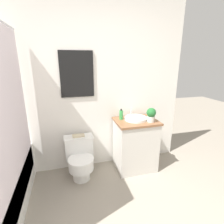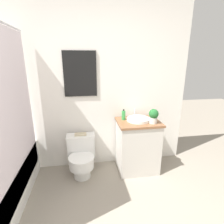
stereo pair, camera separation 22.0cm
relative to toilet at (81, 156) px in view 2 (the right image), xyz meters
The scene contains 7 objects.
wall_back 1.00m from the toilet, 96.91° to the left, with size 3.36×0.07×2.50m.
toilet is the anchor object (origin of this frame).
vanity 0.84m from the toilet, ahead, with size 0.61×0.49×0.78m.
sink 0.98m from the toilet, ahead, with size 0.33×0.36×0.13m.
soap_bottle 0.85m from the toilet, ahead, with size 0.05×0.05×0.16m.
potted_plant 1.18m from the toilet, ahead, with size 0.13×0.13×0.20m.
book_on_tank 0.31m from the toilet, 90.00° to the left, with size 0.17×0.09×0.02m.
Camera 2 is at (0.12, -0.60, 1.63)m, focal length 28.00 mm.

